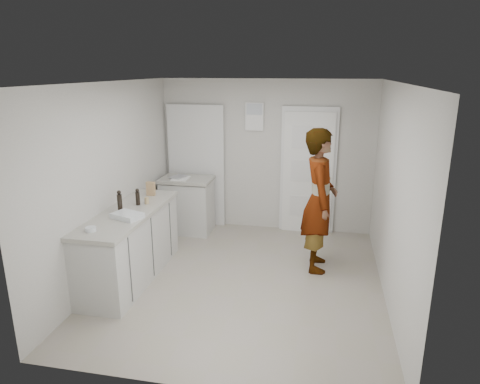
% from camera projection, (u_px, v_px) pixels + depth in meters
% --- Properties ---
extents(ground, '(4.00, 4.00, 0.00)m').
position_uv_depth(ground, '(243.00, 280.00, 5.56)').
color(ground, '#9D9584').
rests_on(ground, ground).
extents(room_shell, '(4.00, 4.00, 4.00)m').
position_uv_depth(room_shell, '(255.00, 170.00, 7.15)').
color(room_shell, '#BCB9B2').
rests_on(room_shell, ground).
extents(main_counter, '(0.64, 1.96, 0.93)m').
position_uv_depth(main_counter, '(131.00, 247.00, 5.53)').
color(main_counter, beige).
rests_on(main_counter, ground).
extents(side_counter, '(0.84, 0.61, 0.93)m').
position_uv_depth(side_counter, '(187.00, 207.00, 7.14)').
color(side_counter, beige).
rests_on(side_counter, ground).
extents(person, '(0.51, 0.74, 1.93)m').
position_uv_depth(person, '(319.00, 201.00, 5.67)').
color(person, silver).
rests_on(person, ground).
extents(cake_mix_box, '(0.12, 0.06, 0.20)m').
position_uv_depth(cake_mix_box, '(151.00, 189.00, 6.02)').
color(cake_mix_box, '#A78153').
rests_on(cake_mix_box, main_counter).
extents(spice_jar, '(0.06, 0.06, 0.09)m').
position_uv_depth(spice_jar, '(147.00, 201.00, 5.66)').
color(spice_jar, tan).
rests_on(spice_jar, main_counter).
extents(oil_cruet_a, '(0.06, 0.06, 0.22)m').
position_uv_depth(oil_cruet_a, '(138.00, 197.00, 5.60)').
color(oil_cruet_a, black).
rests_on(oil_cruet_a, main_counter).
extents(oil_cruet_b, '(0.06, 0.06, 0.28)m').
position_uv_depth(oil_cruet_b, '(120.00, 201.00, 5.33)').
color(oil_cruet_b, black).
rests_on(oil_cruet_b, main_counter).
extents(baking_dish, '(0.41, 0.35, 0.06)m').
position_uv_depth(baking_dish, '(127.00, 216.00, 5.13)').
color(baking_dish, silver).
rests_on(baking_dish, main_counter).
extents(egg_bowl, '(0.12, 0.12, 0.05)m').
position_uv_depth(egg_bowl, '(91.00, 229.00, 4.71)').
color(egg_bowl, silver).
rests_on(egg_bowl, main_counter).
extents(papers, '(0.26, 0.33, 0.01)m').
position_uv_depth(papers, '(181.00, 178.00, 6.97)').
color(papers, white).
rests_on(papers, side_counter).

